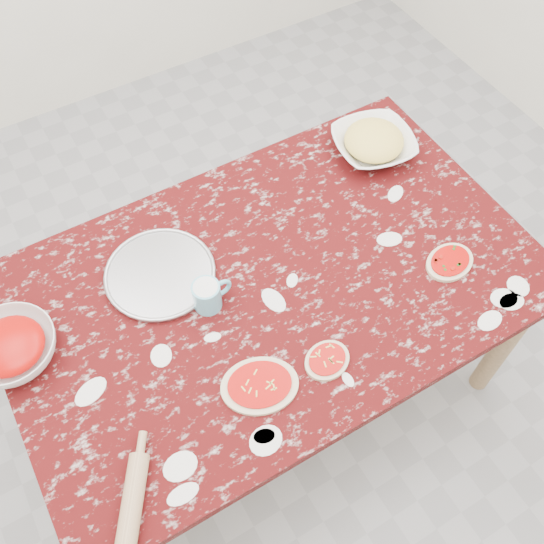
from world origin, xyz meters
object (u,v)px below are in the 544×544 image
Objects in this scene: worktable at (272,296)px; pizza_tray at (160,274)px; rolling_pin at (131,509)px; sauce_bowl at (12,349)px; flour_mug at (208,295)px; cheese_bowl at (373,145)px.

pizza_tray is at bearing 146.36° from worktable.
worktable is 6.23× the size of rolling_pin.
pizza_tray is 0.46m from sauce_bowl.
sauce_bowl is 0.55m from flour_mug.
pizza_tray is (-0.28, 0.19, 0.09)m from worktable.
flour_mug is at bearing -12.71° from sauce_bowl.
worktable is 0.66m from cheese_bowl.
rolling_pin reaches higher than pizza_tray.
flour_mug is 0.48× the size of rolling_pin.
cheese_bowl reaches higher than rolling_pin.
worktable is at bearing 32.98° from rolling_pin.
rolling_pin is (-0.34, -0.59, 0.02)m from pizza_tray.
flour_mug is (0.54, -0.12, 0.01)m from sauce_bowl.
rolling_pin is at bearing -77.91° from sauce_bowl.
sauce_bowl reaches higher than pizza_tray.
flour_mug reaches higher than sauce_bowl.
sauce_bowl is 0.99× the size of rolling_pin.
rolling_pin is (-0.62, -0.40, 0.11)m from worktable.
flour_mug is (-0.20, 0.02, 0.13)m from worktable.
pizza_tray is 0.68m from rolling_pin.
worktable is 0.24m from flour_mug.
pizza_tray is 1.20× the size of cheese_bowl.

